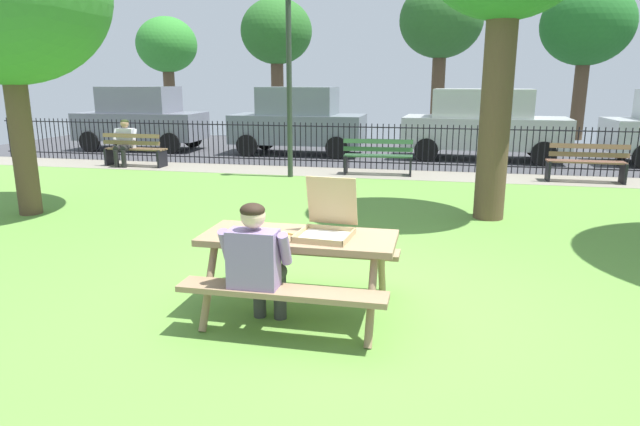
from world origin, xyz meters
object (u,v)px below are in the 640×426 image
adult_at_table (257,262)px  park_bench_right (586,163)px  picnic_table_foreground (299,253)px  pizza_box_open (327,222)px  far_tree_midright (587,26)px  far_tree_midleft (276,34)px  pizza_slice_on_table (282,236)px  parked_car_left (298,120)px  park_bench_left (135,150)px  park_bench_center (378,157)px  far_tree_left (167,47)px  parked_car_center (484,123)px  parked_car_far_left (141,118)px  lamp_post_walkway (289,64)px  person_on_park_bench (124,140)px  far_tree_center (441,22)px

adult_at_table → park_bench_right: bearing=61.5°
picnic_table_foreground → park_bench_right: (4.38, 8.01, -0.18)m
pizza_box_open → far_tree_midright: bearing=71.1°
far_tree_midleft → far_tree_midright: 11.58m
far_tree_midright → pizza_slice_on_table: bearing=-109.9°
picnic_table_foreground → parked_car_left: size_ratio=0.46×
adult_at_table → park_bench_left: 10.52m
pizza_box_open → park_bench_right: 8.98m
park_bench_center → far_tree_left: size_ratio=0.34×
park_bench_right → far_tree_midleft: 14.03m
adult_at_table → picnic_table_foreground: bearing=64.5°
park_bench_right → parked_car_center: parked_car_center is taller
far_tree_midleft → adult_at_table: bearing=-74.0°
picnic_table_foreground → parked_car_far_left: 13.81m
park_bench_center → parked_car_far_left: bearing=157.8°
adult_at_table → lamp_post_walkway: 8.25m
pizza_slice_on_table → parked_car_left: parked_car_left is taller
person_on_park_bench → park_bench_right: bearing=-0.1°
far_tree_left → park_bench_left: bearing=-68.2°
pizza_slice_on_table → far_tree_midright: (6.35, 17.53, 3.29)m
pizza_slice_on_table → park_bench_right: (4.52, 8.10, -0.36)m
park_bench_right → far_tree_midleft: size_ratio=0.30×
far_tree_left → parked_car_far_left: bearing=-70.8°
pizza_box_open → person_on_park_bench: 10.60m
pizza_slice_on_table → person_on_park_bench: bearing=129.0°
far_tree_midleft → far_tree_center: 6.47m
far_tree_midleft → park_bench_right: bearing=-44.0°
adult_at_table → parked_car_left: 12.02m
pizza_slice_on_table → park_bench_center: size_ratio=0.17×
adult_at_table → far_tree_midleft: far_tree_midleft is taller
pizza_box_open → parked_car_far_left: 13.92m
park_bench_right → parked_car_far_left: parked_car_far_left is taller
parked_car_left → far_tree_left: size_ratio=0.82×
pizza_box_open → far_tree_center: 17.74m
pizza_box_open → park_bench_right: bearing=62.6°
park_bench_left → far_tree_midleft: (1.05, 9.43, 3.58)m
pizza_box_open → adult_at_table: pizza_box_open is taller
parked_car_far_left → far_tree_midright: 15.85m
park_bench_right → parked_car_far_left: (-12.42, 3.22, 0.59)m
park_bench_left → park_bench_right: same height
park_bench_left → parked_car_far_left: bearing=116.7°
park_bench_right → far_tree_center: (-3.30, 9.43, 3.88)m
pizza_slice_on_table → lamp_post_walkway: size_ratio=0.07×
parked_car_far_left → parked_car_center: (10.46, 0.00, -0.01)m
park_bench_left → parked_car_center: size_ratio=0.36×
parked_car_far_left → far_tree_midright: bearing=23.6°
far_tree_midleft → far_tree_midright: far_tree_midright is taller
pizza_slice_on_table → far_tree_midright: size_ratio=0.05×
pizza_box_open → parked_car_left: (-3.15, 11.17, 0.11)m
picnic_table_foreground → far_tree_left: bearing=120.3°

